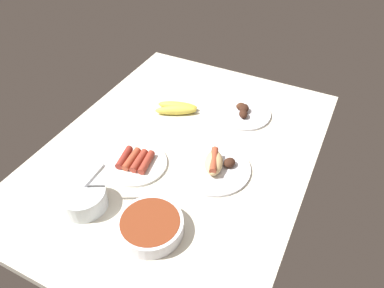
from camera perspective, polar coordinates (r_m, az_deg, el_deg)
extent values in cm
cube|color=silver|center=(131.61, -2.01, -1.52)|extent=(120.00, 90.00, 3.00)
cylinder|color=white|center=(126.58, -8.76, -3.01)|extent=(21.46, 21.46, 1.00)
cylinder|color=#9E3828|center=(123.98, -7.12, -2.84)|extent=(10.05, 4.08, 2.48)
cylinder|color=#9E3828|center=(124.90, -8.27, -2.57)|extent=(10.01, 3.73, 2.48)
cylinder|color=#AD472D|center=(125.87, -9.41, -2.31)|extent=(9.99, 3.55, 2.48)
cylinder|color=maroon|center=(126.89, -10.53, -2.05)|extent=(10.07, 4.29, 2.48)
cylinder|color=white|center=(148.17, 7.99, 4.76)|extent=(21.75, 21.75, 1.00)
ellipsoid|color=#381E14|center=(144.49, 8.00, 4.65)|extent=(5.24, 4.92, 2.94)
ellipsoid|color=#472819|center=(148.63, 7.63, 5.86)|extent=(4.89, 4.99, 2.86)
ellipsoid|color=#381E14|center=(147.45, 8.12, 5.53)|extent=(5.47, 4.78, 3.09)
ellipsoid|color=gold|center=(149.09, -2.26, 5.98)|extent=(8.30, 16.49, 3.25)
ellipsoid|color=#E5D14C|center=(146.27, -2.50, 5.27)|extent=(10.88, 16.24, 3.65)
cylinder|color=white|center=(123.70, 3.36, -3.78)|extent=(25.05, 25.05, 1.00)
ellipsoid|color=#DBB77A|center=(121.80, 3.41, -2.89)|extent=(12.69, 9.45, 4.40)
cylinder|color=#AD472D|center=(120.95, 3.43, -2.48)|extent=(10.95, 5.87, 2.40)
ellipsoid|color=#381E14|center=(123.64, 5.92, -2.76)|extent=(5.41, 4.96, 2.80)
cylinder|color=silver|center=(115.84, -16.53, -8.18)|extent=(13.96, 13.96, 6.23)
cylinder|color=beige|center=(114.92, -16.65, -7.78)|extent=(12.29, 12.29, 2.80)
cube|color=#B7B7BC|center=(111.95, -15.43, -5.44)|extent=(4.81, 9.86, 13.18)
cylinder|color=white|center=(106.65, -6.47, -12.63)|extent=(18.85, 18.85, 4.67)
cylinder|color=maroon|center=(105.09, -6.55, -12.02)|extent=(16.96, 16.96, 1.00)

